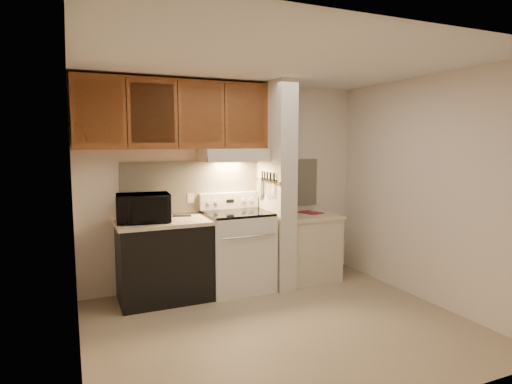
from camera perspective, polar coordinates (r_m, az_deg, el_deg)
floor at (r=4.36m, az=3.31°, el=-17.37°), size 3.60×3.60×0.00m
ceiling at (r=4.05m, az=3.55°, el=16.95°), size 3.60×3.60×0.00m
wall_back at (r=5.39m, az=-3.85°, el=1.04°), size 3.60×2.50×0.02m
wall_left at (r=3.59m, az=-23.15°, el=-2.31°), size 0.02×3.00×2.50m
wall_right at (r=5.09m, az=21.77°, el=0.26°), size 0.02×3.00×2.50m
backsplash at (r=5.38m, az=-3.81°, el=0.87°), size 2.60×0.02×0.63m
range_body at (r=5.21m, az=-2.48°, el=-7.98°), size 0.76×0.65×0.92m
oven_window at (r=4.91m, az=-1.13°, el=-8.39°), size 0.50×0.01×0.30m
oven_handle at (r=4.83m, az=-0.97°, el=-5.97°), size 0.65×0.02×0.02m
cooktop at (r=5.11m, az=-2.51°, el=-2.82°), size 0.74×0.64×0.03m
range_backguard at (r=5.36m, az=-3.62°, el=-1.14°), size 0.76×0.08×0.20m
range_display at (r=5.32m, az=-3.46°, el=-1.20°), size 0.10×0.01×0.04m
range_knob_left_outer at (r=5.23m, az=-6.33°, el=-1.37°), size 0.05×0.02×0.05m
range_knob_left_inner at (r=5.26m, az=-5.29°, el=-1.31°), size 0.05×0.02×0.05m
range_knob_right_inner at (r=5.38m, az=-1.65°, el=-1.10°), size 0.05×0.02×0.05m
range_knob_right_outer at (r=5.42m, az=-0.67°, el=-1.05°), size 0.05×0.02×0.05m
dishwasher_front at (r=4.99m, az=-12.11°, el=-9.09°), size 1.00×0.63×0.87m
left_countertop at (r=4.89m, az=-12.24°, el=-3.94°), size 1.04×0.67×0.04m
spoon_rest at (r=5.10m, az=-9.85°, el=-3.13°), size 0.22×0.13×0.01m
teal_jar at (r=5.03m, az=-16.68°, el=-2.97°), size 0.10×0.10×0.10m
outlet at (r=5.24m, az=-8.69°, el=-0.83°), size 0.08×0.01×0.12m
microwave at (r=4.80m, az=-14.82°, el=-2.07°), size 0.60×0.43×0.31m
partition_pillar at (r=5.27m, az=2.67°, el=0.92°), size 0.22×0.70×2.50m
pillar_trim at (r=5.21m, az=1.53°, el=1.42°), size 0.01×0.70×0.04m
knife_strip at (r=5.16m, az=1.71°, el=1.59°), size 0.02×0.42×0.04m
knife_blade_a at (r=5.04m, az=2.30°, el=0.32°), size 0.01×0.03×0.16m
knife_handle_a at (r=5.00m, az=2.43°, el=2.00°), size 0.02×0.02×0.10m
knife_blade_b at (r=5.10m, az=1.96°, el=0.28°), size 0.01×0.04×0.18m
knife_handle_b at (r=5.08m, az=1.97°, el=2.07°), size 0.02×0.02×0.10m
knife_blade_c at (r=5.17m, az=1.58°, el=0.26°), size 0.01×0.04×0.20m
knife_handle_c at (r=5.16m, az=1.53°, el=2.15°), size 0.02×0.02×0.10m
knife_blade_d at (r=5.23m, az=1.27°, el=0.55°), size 0.01×0.04×0.16m
knife_handle_d at (r=5.23m, az=1.19°, el=2.21°), size 0.02×0.02×0.10m
knife_blade_e at (r=5.32m, az=0.84°, el=0.54°), size 0.01×0.04×0.18m
knife_handle_e at (r=5.30m, az=0.83°, el=2.27°), size 0.02×0.02×0.10m
oven_mitt at (r=5.37m, az=0.60°, el=0.62°), size 0.03×0.10×0.25m
right_cab_base at (r=5.63m, az=6.86°, el=-7.48°), size 0.70×0.60×0.81m
right_countertop at (r=5.54m, az=6.92°, el=-3.22°), size 0.74×0.64×0.04m
red_folder at (r=5.67m, az=7.28°, el=-2.74°), size 0.29×0.34×0.01m
white_box at (r=5.80m, az=7.89°, el=-2.41°), size 0.15×0.12×0.04m
range_hood at (r=5.16m, az=-3.05°, el=4.97°), size 0.78×0.44×0.15m
hood_lip at (r=4.97m, az=-2.19°, el=4.39°), size 0.78×0.04×0.06m
upper_cabinets at (r=5.01m, az=-10.79°, el=10.08°), size 2.18×0.33×0.77m
cab_door_a at (r=4.73m, az=-20.19°, el=10.00°), size 0.46×0.01×0.63m
cab_gap_a at (r=4.76m, az=-16.86°, el=10.10°), size 0.01×0.01×0.73m
cab_door_b at (r=4.80m, az=-13.58°, el=10.17°), size 0.46×0.01×0.63m
cab_gap_b at (r=4.85m, az=-10.36°, el=10.20°), size 0.01×0.01×0.73m
cab_door_c at (r=4.93m, az=-7.23°, el=10.20°), size 0.46×0.01×0.63m
cab_gap_c at (r=5.01m, az=-4.19°, el=10.18°), size 0.01×0.01×0.73m
cab_door_d at (r=5.11m, az=-1.26°, el=10.13°), size 0.46×0.01×0.63m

